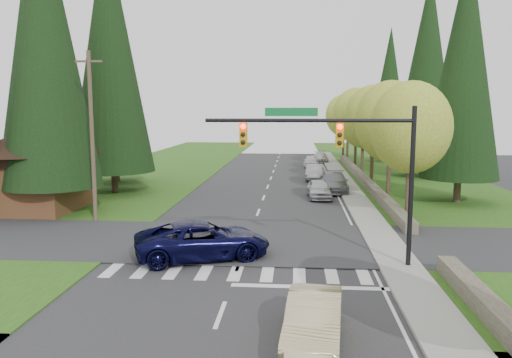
# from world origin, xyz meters

# --- Properties ---
(ground) EXTENTS (120.00, 120.00, 0.00)m
(ground) POSITION_xyz_m (0.00, 0.00, 0.00)
(ground) COLOR #28282B
(ground) RESTS_ON ground
(grass_east) EXTENTS (14.00, 110.00, 0.06)m
(grass_east) POSITION_xyz_m (13.00, 20.00, 0.03)
(grass_east) COLOR #2A4913
(grass_east) RESTS_ON ground
(grass_west) EXTENTS (14.00, 110.00, 0.06)m
(grass_west) POSITION_xyz_m (-13.00, 20.00, 0.03)
(grass_west) COLOR #2A4913
(grass_west) RESTS_ON ground
(cross_street) EXTENTS (120.00, 8.00, 0.10)m
(cross_street) POSITION_xyz_m (0.00, 8.00, 0.00)
(cross_street) COLOR #28282B
(cross_street) RESTS_ON ground
(sidewalk_east) EXTENTS (1.80, 80.00, 0.13)m
(sidewalk_east) POSITION_xyz_m (6.90, 22.00, 0.07)
(sidewalk_east) COLOR gray
(sidewalk_east) RESTS_ON ground
(curb_east) EXTENTS (0.20, 80.00, 0.13)m
(curb_east) POSITION_xyz_m (6.05, 22.00, 0.07)
(curb_east) COLOR gray
(curb_east) RESTS_ON ground
(stone_wall_north) EXTENTS (0.70, 40.00, 0.70)m
(stone_wall_north) POSITION_xyz_m (8.60, 30.00, 0.35)
(stone_wall_north) COLOR #4C4438
(stone_wall_north) RESTS_ON ground
(traffic_signal) EXTENTS (8.70, 0.37, 6.80)m
(traffic_signal) POSITION_xyz_m (4.37, 4.50, 4.98)
(traffic_signal) COLOR black
(traffic_signal) RESTS_ON ground
(brown_building) EXTENTS (8.40, 8.40, 5.40)m
(brown_building) POSITION_xyz_m (-15.00, 15.00, 3.14)
(brown_building) COLOR #4C2D19
(brown_building) RESTS_ON ground
(utility_pole) EXTENTS (1.60, 0.24, 10.00)m
(utility_pole) POSITION_xyz_m (-9.50, 12.00, 5.14)
(utility_pole) COLOR #473828
(utility_pole) RESTS_ON ground
(decid_tree_0) EXTENTS (4.80, 4.80, 8.37)m
(decid_tree_0) POSITION_xyz_m (9.20, 14.00, 5.60)
(decid_tree_0) COLOR #38281C
(decid_tree_0) RESTS_ON ground
(decid_tree_1) EXTENTS (5.20, 5.20, 8.80)m
(decid_tree_1) POSITION_xyz_m (9.30, 21.00, 5.80)
(decid_tree_1) COLOR #38281C
(decid_tree_1) RESTS_ON ground
(decid_tree_2) EXTENTS (5.00, 5.00, 8.82)m
(decid_tree_2) POSITION_xyz_m (9.10, 28.00, 5.93)
(decid_tree_2) COLOR #38281C
(decid_tree_2) RESTS_ON ground
(decid_tree_3) EXTENTS (5.00, 5.00, 8.55)m
(decid_tree_3) POSITION_xyz_m (9.20, 35.00, 5.66)
(decid_tree_3) COLOR #38281C
(decid_tree_3) RESTS_ON ground
(decid_tree_4) EXTENTS (5.40, 5.40, 9.18)m
(decid_tree_4) POSITION_xyz_m (9.30, 42.00, 6.06)
(decid_tree_4) COLOR #38281C
(decid_tree_4) RESTS_ON ground
(decid_tree_5) EXTENTS (4.80, 4.80, 8.30)m
(decid_tree_5) POSITION_xyz_m (9.10, 49.00, 5.53)
(decid_tree_5) COLOR #38281C
(decid_tree_5) RESTS_ON ground
(decid_tree_6) EXTENTS (5.20, 5.20, 8.86)m
(decid_tree_6) POSITION_xyz_m (9.20, 56.00, 5.86)
(decid_tree_6) COLOR #38281C
(decid_tree_6) RESTS_ON ground
(conifer_w_a) EXTENTS (6.12, 6.12, 19.80)m
(conifer_w_a) POSITION_xyz_m (-13.00, 14.00, 10.79)
(conifer_w_a) COLOR #38281C
(conifer_w_a) RESTS_ON ground
(conifer_w_b) EXTENTS (5.44, 5.44, 17.80)m
(conifer_w_b) POSITION_xyz_m (-16.00, 18.00, 9.79)
(conifer_w_b) COLOR #38281C
(conifer_w_b) RESTS_ON ground
(conifer_w_c) EXTENTS (6.46, 6.46, 20.80)m
(conifer_w_c) POSITION_xyz_m (-12.00, 22.00, 11.29)
(conifer_w_c) COLOR #38281C
(conifer_w_c) RESTS_ON ground
(conifer_w_e) EXTENTS (5.78, 5.78, 18.80)m
(conifer_w_e) POSITION_xyz_m (-14.00, 28.00, 10.29)
(conifer_w_e) COLOR #38281C
(conifer_w_e) RESTS_ON ground
(conifer_e_a) EXTENTS (5.44, 5.44, 17.80)m
(conifer_e_a) POSITION_xyz_m (14.00, 20.00, 9.79)
(conifer_e_a) COLOR #38281C
(conifer_e_a) RESTS_ON ground
(conifer_e_b) EXTENTS (6.12, 6.12, 19.80)m
(conifer_e_b) POSITION_xyz_m (15.00, 34.00, 10.79)
(conifer_e_b) COLOR #38281C
(conifer_e_b) RESTS_ON ground
(conifer_e_c) EXTENTS (5.10, 5.10, 16.80)m
(conifer_e_c) POSITION_xyz_m (14.00, 48.00, 9.29)
(conifer_e_c) COLOR #38281C
(conifer_e_c) RESTS_ON ground
(sedan_champagne) EXTENTS (1.93, 4.48, 1.43)m
(sedan_champagne) POSITION_xyz_m (2.97, -2.82, 0.72)
(sedan_champagne) COLOR beige
(sedan_champagne) RESTS_ON ground
(suv_navy) EXTENTS (6.59, 4.65, 1.67)m
(suv_navy) POSITION_xyz_m (-1.71, 5.14, 0.83)
(suv_navy) COLOR black
(suv_navy) RESTS_ON ground
(parked_car_a) EXTENTS (1.88, 4.25, 1.42)m
(parked_car_a) POSITION_xyz_m (4.20, 21.11, 0.71)
(parked_car_a) COLOR silver
(parked_car_a) RESTS_ON ground
(parked_car_b) EXTENTS (2.36, 5.36, 1.53)m
(parked_car_b) POSITION_xyz_m (5.60, 24.27, 0.77)
(parked_car_b) COLOR gray
(parked_car_b) RESTS_ON ground
(parked_car_c) EXTENTS (1.78, 4.53, 1.47)m
(parked_car_c) POSITION_xyz_m (4.20, 31.24, 0.73)
(parked_car_c) COLOR #ACADB1
(parked_car_c) RESTS_ON ground
(parked_car_d) EXTENTS (1.83, 4.10, 1.37)m
(parked_car_d) POSITION_xyz_m (4.20, 42.28, 0.68)
(parked_car_d) COLOR white
(parked_car_d) RESTS_ON ground
(parked_car_e) EXTENTS (1.87, 4.37, 1.25)m
(parked_car_e) POSITION_xyz_m (5.60, 47.67, 0.63)
(parked_car_e) COLOR #BBBBC0
(parked_car_e) RESTS_ON ground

